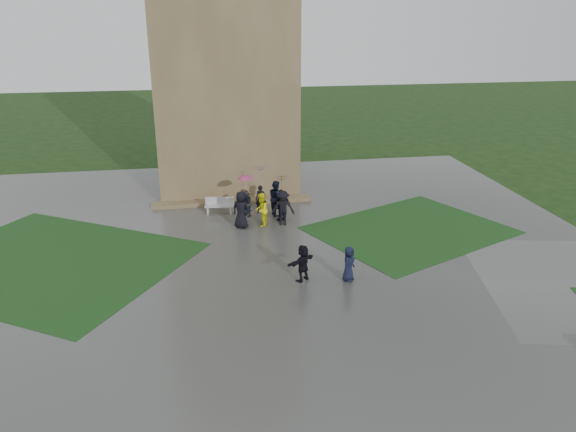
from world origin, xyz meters
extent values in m
plane|color=black|center=(0.00, 0.00, 0.00)|extent=(120.00, 120.00, 0.00)
cube|color=#393937|center=(0.00, 2.00, 0.01)|extent=(34.00, 34.00, 0.02)
cube|color=#133412|center=(-8.50, 4.00, 0.03)|extent=(14.10, 13.46, 0.01)
cube|color=#133412|center=(8.50, 5.00, 0.03)|extent=(11.12, 10.15, 0.01)
cube|color=brown|center=(0.00, 15.00, 9.00)|extent=(8.00, 8.00, 18.00)
cube|color=brown|center=(0.00, 10.60, 0.13)|extent=(9.00, 0.80, 0.22)
cube|color=#AFAEAA|center=(-0.82, 8.99, 0.47)|extent=(1.59, 0.69, 0.06)
cube|color=#AFAEAA|center=(-1.42, 9.08, 0.24)|extent=(0.14, 0.42, 0.43)
cube|color=#AFAEAA|center=(-0.21, 8.89, 0.24)|extent=(0.14, 0.42, 0.43)
cube|color=#AFAEAA|center=(-0.78, 9.21, 0.71)|extent=(1.53, 0.28, 0.41)
imported|color=black|center=(2.34, 7.41, 0.87)|extent=(1.13, 0.84, 1.71)
imported|color=black|center=(2.20, 8.38, 0.97)|extent=(0.67, 1.00, 1.89)
imported|color=black|center=(1.41, 8.83, 0.78)|extent=(0.63, 0.50, 1.52)
imported|color=#3A393D|center=(0.59, 8.31, 0.74)|extent=(0.62, 0.80, 1.45)
imported|color=black|center=(0.47, 7.33, 0.79)|extent=(0.46, 0.77, 1.54)
imported|color=black|center=(0.19, 6.77, 0.98)|extent=(1.13, 1.03, 1.91)
imported|color=#F2EF0E|center=(1.21, 6.86, 0.89)|extent=(0.70, 0.94, 1.73)
imported|color=black|center=(2.33, 6.85, 0.93)|extent=(1.28, 0.86, 1.82)
imported|color=pink|center=(0.59, 8.31, 1.99)|extent=(0.82, 0.82, 0.72)
imported|color=#653696|center=(1.41, 8.83, 2.17)|extent=(1.02, 1.02, 0.94)
imported|color=black|center=(2.34, 7.41, 2.03)|extent=(0.96, 0.96, 0.88)
imported|color=black|center=(3.97, 0.21, 0.75)|extent=(0.83, 0.86, 1.47)
imported|color=black|center=(2.13, 0.49, 0.79)|extent=(1.47, 1.25, 1.55)
camera|label=1|loc=(-1.87, -19.77, 10.49)|focal=35.00mm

